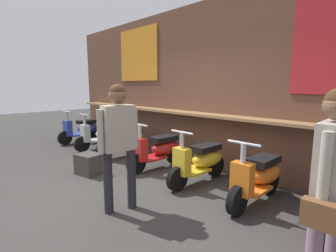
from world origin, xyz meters
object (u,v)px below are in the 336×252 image
(scooter_blue, at_px, (83,129))
(scooter_silver, at_px, (102,134))
(shopper_with_handbag, at_px, (331,171))
(scooter_orange, at_px, (259,176))
(scooter_yellow, at_px, (201,160))
(scooter_green, at_px, (126,140))
(scooter_red, at_px, (160,149))
(merchandise_crate, at_px, (89,164))
(shopper_browsing, at_px, (119,134))

(scooter_blue, xyz_separation_m, scooter_silver, (1.11, 0.00, 0.00))
(scooter_blue, height_order, shopper_with_handbag, shopper_with_handbag)
(scooter_blue, bearing_deg, scooter_orange, 86.99)
(scooter_orange, bearing_deg, scooter_blue, -90.67)
(scooter_silver, distance_m, scooter_yellow, 3.41)
(scooter_blue, distance_m, scooter_green, 2.22)
(scooter_silver, relative_size, scooter_red, 1.00)
(scooter_silver, height_order, scooter_orange, same)
(scooter_silver, xyz_separation_m, scooter_yellow, (3.41, -0.00, 0.00))
(scooter_yellow, height_order, scooter_orange, same)
(shopper_with_handbag, relative_size, merchandise_crate, 3.68)
(shopper_browsing, bearing_deg, scooter_green, -31.33)
(scooter_silver, relative_size, shopper_with_handbag, 0.84)
(scooter_silver, bearing_deg, scooter_yellow, 90.77)
(scooter_yellow, bearing_deg, shopper_browsing, -2.20)
(scooter_green, bearing_deg, scooter_blue, -87.11)
(scooter_blue, xyz_separation_m, scooter_red, (3.43, 0.00, 0.00))
(scooter_yellow, distance_m, shopper_with_handbag, 2.56)
(scooter_green, distance_m, shopper_with_handbag, 4.69)
(scooter_blue, xyz_separation_m, scooter_yellow, (4.52, 0.00, 0.00))
(scooter_yellow, bearing_deg, scooter_green, -88.73)
(scooter_red, distance_m, shopper_browsing, 2.00)
(scooter_green, distance_m, merchandise_crate, 1.36)
(scooter_blue, relative_size, scooter_yellow, 1.00)
(scooter_silver, height_order, scooter_yellow, same)
(scooter_silver, distance_m, merchandise_crate, 2.08)
(scooter_green, distance_m, shopper_browsing, 2.80)
(shopper_with_handbag, height_order, merchandise_crate, shopper_with_handbag)
(scooter_silver, xyz_separation_m, shopper_with_handbag, (5.62, -1.13, 0.63))
(scooter_green, bearing_deg, scooter_yellow, 92.89)
(scooter_red, xyz_separation_m, scooter_yellow, (1.09, 0.00, 0.00))
(merchandise_crate, bearing_deg, shopper_with_handbag, 1.46)
(scooter_yellow, bearing_deg, shopper_with_handbag, 64.20)
(scooter_green, xyz_separation_m, scooter_orange, (3.37, 0.00, 0.00))
(scooter_orange, bearing_deg, shopper_with_handbag, 44.63)
(shopper_with_handbag, bearing_deg, scooter_orange, 132.78)
(scooter_yellow, height_order, shopper_with_handbag, shopper_with_handbag)
(scooter_blue, height_order, scooter_silver, same)
(scooter_red, xyz_separation_m, merchandise_crate, (-0.65, -1.23, -0.19))
(scooter_green, distance_m, scooter_orange, 3.37)
(scooter_orange, bearing_deg, merchandise_crate, -67.01)
(scooter_blue, relative_size, scooter_orange, 1.00)
(scooter_blue, bearing_deg, shopper_with_handbag, 77.45)
(scooter_orange, xyz_separation_m, shopper_with_handbag, (1.14, -1.13, 0.63))
(scooter_blue, bearing_deg, shopper_browsing, 67.09)
(scooter_orange, xyz_separation_m, merchandise_crate, (-2.81, -1.23, -0.19))
(scooter_yellow, distance_m, merchandise_crate, 2.14)
(scooter_orange, relative_size, shopper_browsing, 0.82)
(scooter_green, relative_size, scooter_yellow, 1.00)
(scooter_blue, relative_size, scooter_red, 1.00)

